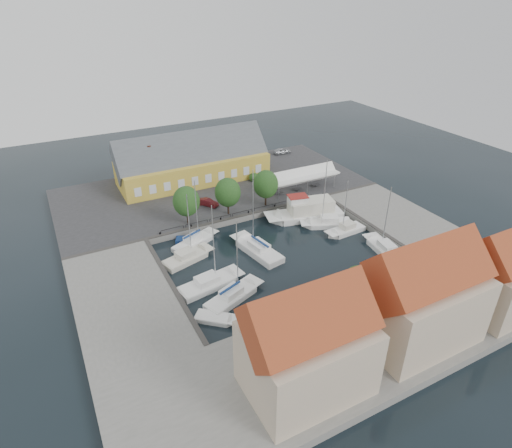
{
  "coord_description": "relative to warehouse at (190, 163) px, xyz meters",
  "views": [
    {
      "loc": [
        -26.97,
        -45.48,
        33.91
      ],
      "look_at": [
        0.0,
        6.0,
        1.5
      ],
      "focal_mm": 30.0,
      "sensor_mm": 36.0,
      "label": 1
    }
  ],
  "objects": [
    {
      "name": "east_boat_c",
      "position": [
        16.63,
        -36.03,
        -4.17
      ],
      "size": [
        3.76,
        8.46,
        10.53
      ],
      "color": "white",
      "rests_on": "ground"
    },
    {
      "name": "south_bank",
      "position": [
        2.6,
        -49.36,
        -3.93
      ],
      "size": [
        56.0,
        14.0,
        1.0
      ],
      "primitive_type": "cube",
      "color": "slate",
      "rests_on": "ground"
    },
    {
      "name": "quay_trees",
      "position": [
        0.6,
        -16.36,
        0.45
      ],
      "size": [
        18.2,
        4.2,
        6.3
      ],
      "color": "black",
      "rests_on": "north_quay"
    },
    {
      "name": "west_quay",
      "position": [
        -19.4,
        -30.36,
        -3.93
      ],
      "size": [
        12.0,
        24.0,
        1.0
      ],
      "primitive_type": "cube",
      "color": "slate",
      "rests_on": "ground"
    },
    {
      "name": "east_boat_b",
      "position": [
        15.08,
        -28.94,
        -4.17
      ],
      "size": [
        6.96,
        2.61,
        9.56
      ],
      "color": "white",
      "rests_on": "ground"
    },
    {
      "name": "car_red",
      "position": [
        -1.26,
        -12.03,
        -2.82
      ],
      "size": [
        3.14,
        3.76,
        1.21
      ],
      "primitive_type": "imported",
      "rotation": [
        0.0,
        0.0,
        0.6
      ],
      "color": "maroon",
      "rests_on": "north_quay"
    },
    {
      "name": "center_sailboat",
      "position": [
        0.08,
        -27.58,
        -4.06
      ],
      "size": [
        4.49,
        9.97,
        13.18
      ],
      "color": "white",
      "rests_on": "ground"
    },
    {
      "name": "trawler",
      "position": [
        12.38,
        -21.93,
        -3.41
      ],
      "size": [
        13.54,
        6.7,
        5.0
      ],
      "color": "white",
      "rests_on": "ground"
    },
    {
      "name": "north_quay",
      "position": [
        2.6,
        -5.36,
        -3.93
      ],
      "size": [
        56.0,
        26.0,
        1.0
      ],
      "primitive_type": "cube",
      "color": "#2D2D30",
      "rests_on": "ground"
    },
    {
      "name": "quay_edge_fittings",
      "position": [
        2.62,
        -23.61,
        -3.37
      ],
      "size": [
        56.0,
        24.72,
        0.4
      ],
      "color": "#383533",
      "rests_on": "north_quay"
    },
    {
      "name": "east_quay",
      "position": [
        24.6,
        -30.36,
        -3.93
      ],
      "size": [
        12.0,
        24.0,
        1.0
      ],
      "primitive_type": "cube",
      "color": "slate",
      "rests_on": "ground"
    },
    {
      "name": "west_boat_c",
      "position": [
        -9.08,
        -31.8,
        -4.17
      ],
      "size": [
        9.25,
        4.26,
        12.0
      ],
      "color": "white",
      "rests_on": "ground"
    },
    {
      "name": "warehouse",
      "position": [
        0.0,
        0.0,
        0.0
      ],
      "size": [
        28.56,
        14.0,
        9.55
      ],
      "color": "gold",
      "rests_on": "north_quay"
    },
    {
      "name": "launch_nw",
      "position": [
        -7.62,
        -19.98,
        -4.34
      ],
      "size": [
        4.52,
        3.3,
        0.88
      ],
      "color": "navy",
      "rests_on": "ground"
    },
    {
      "name": "townhouses",
      "position": [
        4.52,
        -51.6,
        1.4
      ],
      "size": [
        36.3,
        8.5,
        12.0
      ],
      "color": "#BDAA91",
      "rests_on": "south_bank"
    },
    {
      "name": "car_silver",
      "position": [
        23.23,
        4.42,
        -2.75
      ],
      "size": [
        4.05,
        1.82,
        1.35
      ],
      "primitive_type": "imported",
      "rotation": [
        0.0,
        0.0,
        1.51
      ],
      "color": "#AAADB2",
      "rests_on": "north_quay"
    },
    {
      "name": "west_boat_a",
      "position": [
        -7.15,
        -21.21,
        -4.16
      ],
      "size": [
        8.17,
        5.32,
        10.74
      ],
      "color": "white",
      "rests_on": "ground"
    },
    {
      "name": "west_boat_d",
      "position": [
        -7.45,
        -35.48,
        -4.16
      ],
      "size": [
        8.74,
        5.36,
        11.35
      ],
      "color": "white",
      "rests_on": "ground"
    },
    {
      "name": "east_boat_a",
      "position": [
        13.85,
        -25.69,
        -4.17
      ],
      "size": [
        8.65,
        5.92,
        11.81
      ],
      "color": "white",
      "rests_on": "ground"
    },
    {
      "name": "launch_sw",
      "position": [
        -10.98,
        -38.1,
        -4.34
      ],
      "size": [
        5.01,
        4.68,
        0.98
      ],
      "color": "white",
      "rests_on": "ground"
    },
    {
      "name": "tent_canopy",
      "position": [
        16.6,
        -13.86,
        -0.74
      ],
      "size": [
        14.0,
        4.0,
        2.83
      ],
      "color": "white",
      "rests_on": "north_quay"
    },
    {
      "name": "west_boat_b",
      "position": [
        -9.62,
        -24.75,
        -4.17
      ],
      "size": [
        8.01,
        4.64,
        10.58
      ],
      "color": "beige",
      "rests_on": "ground"
    },
    {
      "name": "ground",
      "position": [
        2.6,
        -28.36,
        -4.43
      ],
      "size": [
        140.0,
        140.0,
        0.0
      ],
      "primitive_type": "plane",
      "color": "black",
      "rests_on": "ground"
    }
  ]
}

